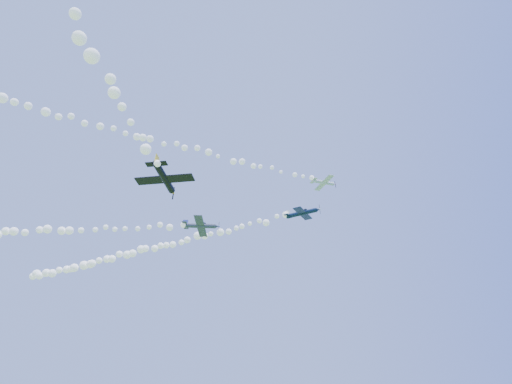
{
  "coord_description": "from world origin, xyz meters",
  "views": [
    {
      "loc": [
        7.99,
        -68.47,
        2.0
      ],
      "look_at": [
        6.22,
        -4.29,
        46.63
      ],
      "focal_mm": 30.0,
      "sensor_mm": 36.0,
      "label": 1
    }
  ],
  "objects_px": {
    "plane_navy": "(303,213)",
    "plane_grey": "(201,226)",
    "plane_black": "(165,178)",
    "plane_white": "(324,182)"
  },
  "relations": [
    {
      "from": "plane_grey",
      "to": "plane_white",
      "type": "bearing_deg",
      "value": -3.39
    },
    {
      "from": "plane_grey",
      "to": "plane_navy",
      "type": "bearing_deg",
      "value": -10.48
    },
    {
      "from": "plane_white",
      "to": "plane_grey",
      "type": "relative_size",
      "value": 0.76
    },
    {
      "from": "plane_navy",
      "to": "plane_grey",
      "type": "distance_m",
      "value": 21.14
    },
    {
      "from": "plane_white",
      "to": "plane_navy",
      "type": "xyz_separation_m",
      "value": [
        -5.21,
        -2.23,
        -8.98
      ]
    },
    {
      "from": "plane_white",
      "to": "plane_navy",
      "type": "height_order",
      "value": "plane_white"
    },
    {
      "from": "plane_grey",
      "to": "plane_black",
      "type": "xyz_separation_m",
      "value": [
        -0.03,
        -30.18,
        -10.26
      ]
    },
    {
      "from": "plane_white",
      "to": "plane_black",
      "type": "distance_m",
      "value": 43.0
    },
    {
      "from": "plane_grey",
      "to": "plane_black",
      "type": "height_order",
      "value": "plane_grey"
    },
    {
      "from": "plane_white",
      "to": "plane_black",
      "type": "xyz_separation_m",
      "value": [
        -25.97,
        -28.25,
        -19.4
      ]
    }
  ]
}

